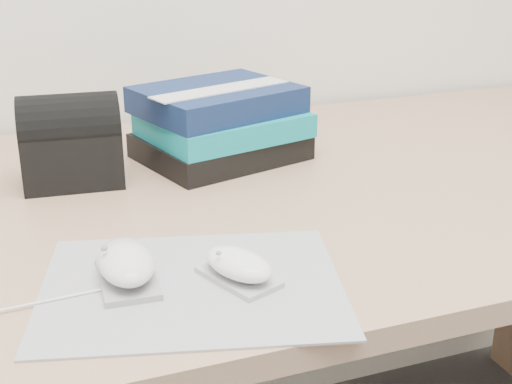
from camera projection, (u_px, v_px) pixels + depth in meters
name	position (u px, v px, depth m)	size (l,w,h in m)	color
desk	(269.00, 301.00, 1.19)	(1.60, 0.80, 0.73)	#A3795B
mousepad	(192.00, 286.00, 0.76)	(0.32, 0.25, 0.00)	gray
mouse_rear	(127.00, 264.00, 0.76)	(0.07, 0.11, 0.05)	#969698
mouse_front	(238.00, 266.00, 0.76)	(0.08, 0.10, 0.04)	#A8A9AB
usb_cable	(0.00, 311.00, 0.70)	(0.00, 0.00, 0.22)	white
book_stack	(220.00, 124.00, 1.14)	(0.28, 0.25, 0.12)	black
pouch	(71.00, 141.00, 1.03)	(0.15, 0.11, 0.13)	black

